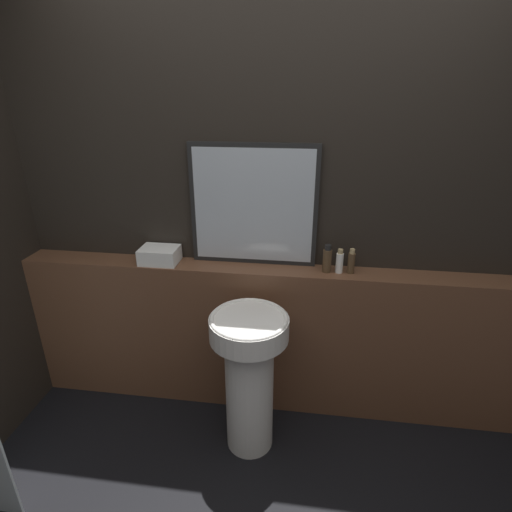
{
  "coord_description": "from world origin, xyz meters",
  "views": [
    {
      "loc": [
        0.17,
        -0.82,
        1.88
      ],
      "look_at": [
        -0.1,
        1.13,
        1.05
      ],
      "focal_mm": 28.0,
      "sensor_mm": 36.0,
      "label": 1
    }
  ],
  "objects_px": {
    "towel_stack": "(160,255)",
    "conditioner_bottle": "(340,262)",
    "mirror": "(253,206)",
    "shampoo_bottle": "(327,260)",
    "lotion_bottle": "(351,262)",
    "pedestal_sink": "(249,372)"
  },
  "relations": [
    {
      "from": "towel_stack",
      "to": "conditioner_bottle",
      "type": "height_order",
      "value": "conditioner_bottle"
    },
    {
      "from": "conditioner_bottle",
      "to": "towel_stack",
      "type": "bearing_deg",
      "value": 180.0
    },
    {
      "from": "mirror",
      "to": "shampoo_bottle",
      "type": "bearing_deg",
      "value": -9.89
    },
    {
      "from": "lotion_bottle",
      "to": "towel_stack",
      "type": "bearing_deg",
      "value": 180.0
    },
    {
      "from": "pedestal_sink",
      "to": "mirror",
      "type": "height_order",
      "value": "mirror"
    },
    {
      "from": "shampoo_bottle",
      "to": "pedestal_sink",
      "type": "bearing_deg",
      "value": -137.18
    },
    {
      "from": "pedestal_sink",
      "to": "towel_stack",
      "type": "relative_size",
      "value": 3.83
    },
    {
      "from": "lotion_bottle",
      "to": "conditioner_bottle",
      "type": "bearing_deg",
      "value": 180.0
    },
    {
      "from": "pedestal_sink",
      "to": "lotion_bottle",
      "type": "height_order",
      "value": "lotion_bottle"
    },
    {
      "from": "mirror",
      "to": "lotion_bottle",
      "type": "bearing_deg",
      "value": -7.57
    },
    {
      "from": "pedestal_sink",
      "to": "mirror",
      "type": "bearing_deg",
      "value": 94.97
    },
    {
      "from": "mirror",
      "to": "lotion_bottle",
      "type": "xyz_separation_m",
      "value": [
        0.55,
        -0.07,
        -0.27
      ]
    },
    {
      "from": "pedestal_sink",
      "to": "mirror",
      "type": "distance_m",
      "value": 0.9
    },
    {
      "from": "pedestal_sink",
      "to": "shampoo_bottle",
      "type": "relative_size",
      "value": 5.24
    },
    {
      "from": "mirror",
      "to": "pedestal_sink",
      "type": "bearing_deg",
      "value": -85.03
    },
    {
      "from": "pedestal_sink",
      "to": "towel_stack",
      "type": "distance_m",
      "value": 0.84
    },
    {
      "from": "pedestal_sink",
      "to": "lotion_bottle",
      "type": "distance_m",
      "value": 0.81
    },
    {
      "from": "pedestal_sink",
      "to": "towel_stack",
      "type": "xyz_separation_m",
      "value": [
        -0.58,
        0.35,
        0.5
      ]
    },
    {
      "from": "mirror",
      "to": "conditioner_bottle",
      "type": "height_order",
      "value": "mirror"
    },
    {
      "from": "towel_stack",
      "to": "lotion_bottle",
      "type": "height_order",
      "value": "lotion_bottle"
    },
    {
      "from": "shampoo_bottle",
      "to": "conditioner_bottle",
      "type": "xyz_separation_m",
      "value": [
        0.07,
        -0.0,
        -0.01
      ]
    },
    {
      "from": "towel_stack",
      "to": "shampoo_bottle",
      "type": "height_order",
      "value": "shampoo_bottle"
    }
  ]
}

